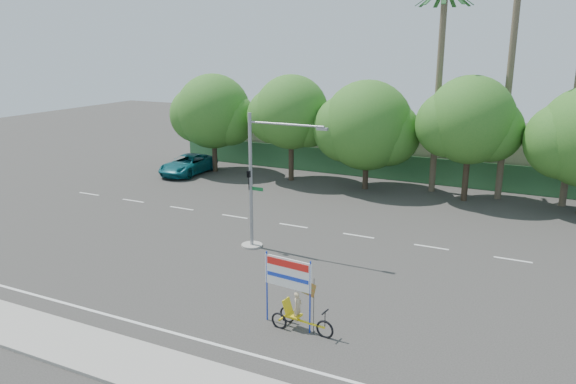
% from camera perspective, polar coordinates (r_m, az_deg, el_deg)
% --- Properties ---
extents(ground, '(120.00, 120.00, 0.00)m').
position_cam_1_polar(ground, '(25.30, -3.26, -9.24)').
color(ground, '#33302D').
rests_on(ground, ground).
extents(sidewalk_near, '(50.00, 2.40, 0.12)m').
position_cam_1_polar(sidewalk_near, '(19.86, -14.41, -16.82)').
color(sidewalk_near, gray).
rests_on(sidewalk_near, ground).
extents(fence, '(38.00, 0.08, 2.00)m').
position_cam_1_polar(fence, '(44.09, 10.56, 2.48)').
color(fence, '#336B3D').
rests_on(fence, ground).
extents(building_left, '(12.00, 8.00, 4.00)m').
position_cam_1_polar(building_left, '(51.47, 1.21, 5.65)').
color(building_left, beige).
rests_on(building_left, ground).
extents(building_right, '(14.00, 8.00, 3.60)m').
position_cam_1_polar(building_right, '(46.95, 21.58, 3.44)').
color(building_right, beige).
rests_on(building_right, ground).
extents(tree_far_left, '(7.14, 6.00, 7.96)m').
position_cam_1_polar(tree_far_left, '(46.13, -7.65, 7.90)').
color(tree_far_left, '#473828').
rests_on(tree_far_left, ground).
extents(tree_left, '(6.66, 5.60, 8.07)m').
position_cam_1_polar(tree_left, '(42.62, 0.28, 7.85)').
color(tree_left, '#473828').
rests_on(tree_left, ground).
extents(tree_center, '(7.62, 6.40, 7.85)m').
position_cam_1_polar(tree_center, '(40.47, 7.98, 6.47)').
color(tree_center, '#473828').
rests_on(tree_center, ground).
extents(tree_right, '(6.90, 5.80, 8.36)m').
position_cam_1_polar(tree_right, '(38.77, 17.95, 6.67)').
color(tree_right, '#473828').
rests_on(tree_right, ground).
extents(palm_tall, '(3.73, 3.79, 17.45)m').
position_cam_1_polar(palm_tall, '(39.68, 21.92, 14.10)').
color(palm_tall, '#70604C').
rests_on(palm_tall, ground).
extents(palm_short, '(3.73, 3.79, 14.45)m').
position_cam_1_polar(palm_short, '(40.35, 15.19, 12.36)').
color(palm_short, '#70604C').
rests_on(palm_short, ground).
extents(traffic_signal, '(4.72, 1.10, 7.00)m').
position_cam_1_polar(traffic_signal, '(28.61, -3.27, -0.13)').
color(traffic_signal, gray).
rests_on(traffic_signal, ground).
extents(trike_billboard, '(2.91, 0.78, 2.87)m').
position_cam_1_polar(trike_billboard, '(21.12, 0.65, -10.90)').
color(trike_billboard, black).
rests_on(trike_billboard, ground).
extents(pickup_truck, '(2.67, 5.63, 1.55)m').
position_cam_1_polar(pickup_truck, '(46.12, -10.12, 2.77)').
color(pickup_truck, '#0E5C66').
rests_on(pickup_truck, ground).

